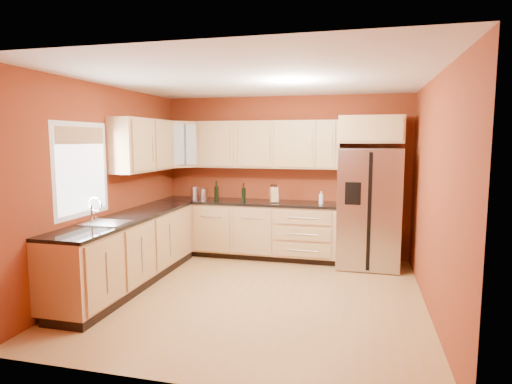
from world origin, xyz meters
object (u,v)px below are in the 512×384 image
(wine_bottle_a, at_px, (244,192))
(knife_block, at_px, (274,195))
(soap_dispenser, at_px, (321,198))
(canister_left, at_px, (195,193))
(refrigerator, at_px, (368,208))

(wine_bottle_a, xyz_separation_m, knife_block, (0.51, -0.04, -0.03))
(soap_dispenser, bearing_deg, canister_left, 178.89)
(refrigerator, bearing_deg, knife_block, 179.21)
(knife_block, distance_m, soap_dispenser, 0.74)
(refrigerator, bearing_deg, canister_left, 178.76)
(canister_left, relative_size, knife_block, 0.88)
(refrigerator, relative_size, canister_left, 8.50)
(refrigerator, height_order, canister_left, refrigerator)
(refrigerator, xyz_separation_m, soap_dispenser, (-0.71, 0.02, 0.13))
(wine_bottle_a, bearing_deg, refrigerator, -1.67)
(canister_left, xyz_separation_m, soap_dispenser, (2.08, -0.04, -0.01))
(refrigerator, distance_m, soap_dispenser, 0.72)
(canister_left, bearing_deg, refrigerator, -1.24)
(wine_bottle_a, bearing_deg, knife_block, -4.18)
(soap_dispenser, bearing_deg, wine_bottle_a, 178.29)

